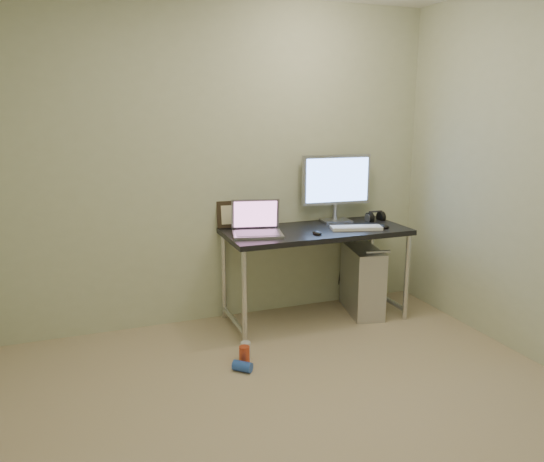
% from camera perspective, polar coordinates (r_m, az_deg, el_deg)
% --- Properties ---
extents(floor, '(3.50, 3.50, 0.00)m').
position_cam_1_polar(floor, '(3.01, 4.56, -20.81)').
color(floor, tan).
rests_on(floor, ground).
extents(wall_back, '(3.50, 0.02, 2.50)m').
position_cam_1_polar(wall_back, '(4.17, -5.44, 7.10)').
color(wall_back, beige).
rests_on(wall_back, ground).
extents(desk, '(1.44, 0.63, 0.75)m').
position_cam_1_polar(desk, '(4.21, 4.70, -0.95)').
color(desk, black).
rests_on(desk, ground).
extents(tower_computer, '(0.34, 0.57, 0.59)m').
position_cam_1_polar(tower_computer, '(4.51, 9.68, -5.21)').
color(tower_computer, silver).
rests_on(tower_computer, ground).
extents(cable_a, '(0.01, 0.16, 0.69)m').
position_cam_1_polar(cable_a, '(4.67, 7.57, -2.94)').
color(cable_a, black).
rests_on(cable_a, ground).
extents(cable_b, '(0.02, 0.11, 0.71)m').
position_cam_1_polar(cable_b, '(4.70, 8.65, -3.13)').
color(cable_b, black).
rests_on(cable_b, ground).
extents(can_red, '(0.09, 0.09, 0.13)m').
position_cam_1_polar(can_red, '(3.64, -2.99, -13.23)').
color(can_red, '#CB4222').
rests_on(can_red, ground).
extents(can_white, '(0.09, 0.09, 0.13)m').
position_cam_1_polar(can_white, '(3.71, -2.84, -12.75)').
color(can_white, silver).
rests_on(can_white, ground).
extents(can_blue, '(0.14, 0.14, 0.07)m').
position_cam_1_polar(can_blue, '(3.57, -3.19, -14.33)').
color(can_blue, blue).
rests_on(can_blue, ground).
extents(laptop, '(0.42, 0.37, 0.25)m').
position_cam_1_polar(laptop, '(4.00, -1.66, 0.51)').
color(laptop, '#AAAAB2').
rests_on(laptop, desk).
extents(monitor, '(0.60, 0.19, 0.56)m').
position_cam_1_polar(monitor, '(4.44, 6.94, 5.16)').
color(monitor, '#AAAAB2').
rests_on(monitor, desk).
extents(keyboard, '(0.42, 0.23, 0.02)m').
position_cam_1_polar(keyboard, '(4.22, 9.05, 0.34)').
color(keyboard, white).
rests_on(keyboard, desk).
extents(mouse_right, '(0.09, 0.13, 0.04)m').
position_cam_1_polar(mouse_right, '(4.31, 11.97, 0.60)').
color(mouse_right, black).
rests_on(mouse_right, desk).
extents(mouse_left, '(0.07, 0.10, 0.03)m').
position_cam_1_polar(mouse_left, '(4.01, 4.87, -0.12)').
color(mouse_left, black).
rests_on(mouse_left, desk).
extents(headphones, '(0.15, 0.10, 0.10)m').
position_cam_1_polar(headphones, '(4.58, 11.06, 1.46)').
color(headphones, black).
rests_on(headphones, desk).
extents(picture_frame, '(0.27, 0.10, 0.22)m').
position_cam_1_polar(picture_frame, '(4.23, -4.16, 1.81)').
color(picture_frame, black).
rests_on(picture_frame, desk).
extents(webcam, '(0.04, 0.03, 0.13)m').
position_cam_1_polar(webcam, '(4.25, -1.34, 1.74)').
color(webcam, silver).
rests_on(webcam, desk).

